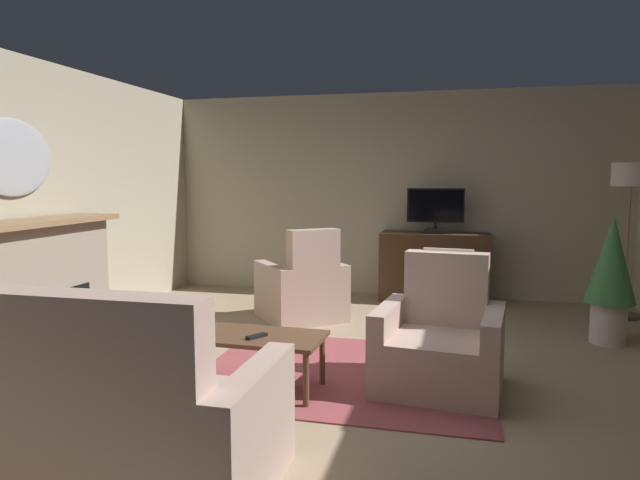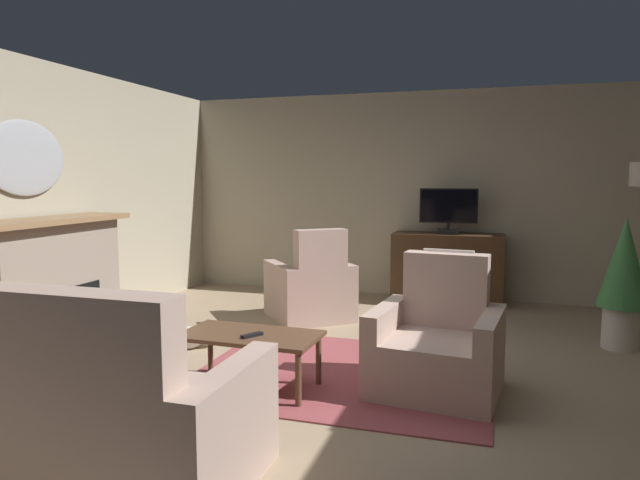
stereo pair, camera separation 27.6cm
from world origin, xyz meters
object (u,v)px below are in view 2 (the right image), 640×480
at_px(sofa_floral, 110,418).
at_px(television, 448,210).
at_px(tv_cabinet, 447,270).
at_px(coffee_table, 250,340).
at_px(potted_plant_on_hearth_side, 624,275).
at_px(cat, 191,337).
at_px(tv_remote, 252,335).
at_px(fireplace, 54,287).
at_px(armchair_near_window, 437,348).
at_px(wall_mirror_oval, 25,158).
at_px(armchair_in_far_corner, 311,290).

bearing_deg(sofa_floral, television, 74.68).
relative_size(tv_cabinet, coffee_table, 1.31).
bearing_deg(coffee_table, potted_plant_on_hearth_side, 33.98).
distance_m(television, potted_plant_on_hearth_side, 2.29).
xyz_separation_m(potted_plant_on_hearth_side, cat, (-3.82, -1.18, -0.58)).
xyz_separation_m(tv_remote, cat, (-0.99, 0.83, -0.32)).
xyz_separation_m(fireplace, sofa_floral, (2.02, -1.85, -0.23)).
distance_m(sofa_floral, cat, 2.34).
relative_size(fireplace, tv_remote, 9.82).
bearing_deg(cat, tv_remote, -40.11).
height_order(tv_cabinet, tv_remote, tv_cabinet).
distance_m(tv_cabinet, armchair_near_window, 3.06).
bearing_deg(television, tv_remote, -108.00).
relative_size(tv_cabinet, armchair_near_window, 1.34).
height_order(fireplace, potted_plant_on_hearth_side, potted_plant_on_hearth_side).
relative_size(tv_cabinet, tv_remote, 8.04).
relative_size(television, tv_remote, 4.17).
relative_size(tv_cabinet, sofa_floral, 0.94).
bearing_deg(sofa_floral, armchair_near_window, 50.73).
distance_m(wall_mirror_oval, coffee_table, 2.81).
distance_m(fireplace, coffee_table, 2.22).
bearing_deg(coffee_table, sofa_floral, -95.95).
relative_size(armchair_in_far_corner, potted_plant_on_hearth_side, 0.95).
bearing_deg(coffee_table, fireplace, 168.99).
xyz_separation_m(television, cat, (-2.11, -2.63, -1.07)).
height_order(television, armchair_near_window, television).
bearing_deg(fireplace, cat, 15.49).
xyz_separation_m(tv_cabinet, sofa_floral, (-1.32, -4.88, -0.07)).
bearing_deg(fireplace, armchair_in_far_corner, 41.36).
bearing_deg(cat, armchair_near_window, -9.17).
bearing_deg(potted_plant_on_hearth_side, tv_remote, -144.60).
bearing_deg(armchair_in_far_corner, wall_mirror_oval, -142.00).
relative_size(fireplace, sofa_floral, 1.15).
distance_m(tv_remote, sofa_floral, 1.37).
bearing_deg(fireplace, tv_cabinet, 42.17).
bearing_deg(potted_plant_on_hearth_side, fireplace, -163.26).
relative_size(tv_remote, cat, 0.27).
bearing_deg(sofa_floral, tv_remote, 81.81).
bearing_deg(tv_remote, fireplace, -71.08).
height_order(television, potted_plant_on_hearth_side, television).
xyz_separation_m(coffee_table, armchair_near_window, (1.34, 0.39, -0.05)).
bearing_deg(cat, wall_mirror_oval, -167.02).
bearing_deg(fireplace, coffee_table, -11.01).
xyz_separation_m(television, tv_remote, (-1.13, -3.46, -0.75)).
bearing_deg(wall_mirror_oval, tv_cabinet, 40.15).
relative_size(tv_cabinet, cat, 2.15).
height_order(armchair_in_far_corner, cat, armchair_in_far_corner).
height_order(fireplace, television, television).
xyz_separation_m(coffee_table, potted_plant_on_hearth_side, (2.87, 1.94, 0.32)).
xyz_separation_m(fireplace, tv_cabinet, (3.34, 3.02, -0.16)).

